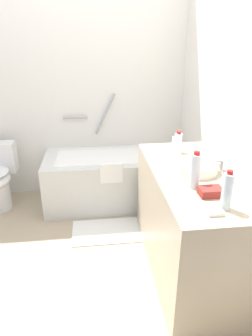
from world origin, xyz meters
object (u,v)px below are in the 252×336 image
water_bottle_1 (178,143)px  soap_dish (215,212)px  drinking_glass_0 (175,142)px  amenity_basket (211,192)px  water_bottle_2 (227,191)px  sink_basin (195,167)px  bath_mat (107,231)px  sink_faucet (220,166)px  drinking_glass_1 (177,151)px  bathtub (117,177)px  water_bottle_0 (195,171)px

water_bottle_1 → soap_dish: water_bottle_1 is taller
drinking_glass_0 → amenity_basket: size_ratio=0.69×
water_bottle_2 → soap_dish: size_ratio=2.61×
water_bottle_2 → soap_dish: 0.14m
sink_basin → bath_mat: bearing=141.2°
water_bottle_2 → sink_faucet: bearing=69.5°
sink_basin → drinking_glass_1: 0.32m
amenity_basket → soap_dish: (-0.06, -0.21, -0.02)m
soap_dish → water_bottle_1: bearing=85.8°
bathtub → soap_dish: bearing=-76.8°
sink_basin → water_bottle_0: water_bottle_0 is taller
bathtub → bath_mat: (-0.15, -0.60, -0.29)m
sink_faucet → water_bottle_2: size_ratio=0.65×
sink_basin → water_bottle_2: water_bottle_2 is taller
sink_faucet → drinking_glass_1: size_ratio=1.61×
water_bottle_0 → bath_mat: bearing=125.5°
amenity_basket → bath_mat: 1.36m
water_bottle_1 → amenity_basket: (-0.01, -0.77, -0.06)m
water_bottle_0 → drinking_glass_0: size_ratio=2.54×
water_bottle_2 → amenity_basket: 0.18m
sink_basin → water_bottle_1: bearing=92.0°
sink_faucet → drinking_glass_0: 0.55m
bathtub → water_bottle_2: bearing=-73.9°
bathtub → drinking_glass_0: size_ratio=16.04×
sink_faucet → soap_dish: 0.63m
water_bottle_0 → water_bottle_1: (0.08, 0.65, -0.03)m
sink_basin → sink_faucet: 0.19m
bathtub → drinking_glass_0: bearing=-51.0°
water_bottle_1 → water_bottle_2: size_ratio=0.78×
water_bottle_1 → drinking_glass_0: 0.12m
water_bottle_2 → soap_dish: (-0.08, -0.05, -0.10)m
water_bottle_1 → bath_mat: size_ratio=0.28×
water_bottle_0 → amenity_basket: (0.07, -0.12, -0.09)m
amenity_basket → soap_dish: bearing=-105.4°
bathtub → amenity_basket: size_ratio=11.10×
bathtub → sink_faucet: 1.41m
drinking_glass_1 → amenity_basket: drinking_glass_1 is taller
water_bottle_0 → sink_faucet: bearing=41.1°
sink_basin → amenity_basket: (-0.03, -0.36, -0.01)m
sink_basin → water_bottle_2: (-0.01, -0.52, 0.08)m
drinking_glass_0 → bath_mat: drinking_glass_0 is taller
sink_faucet → water_bottle_2: water_bottle_2 is taller
amenity_basket → bath_mat: bearing=124.7°
water_bottle_2 → amenity_basket: bearing=97.7°
sink_basin → amenity_basket: bearing=-94.6°
sink_faucet → drinking_glass_0: bearing=110.0°
sink_faucet → water_bottle_0: size_ratio=0.62×
bathtub → water_bottle_0: (0.38, -1.35, 0.65)m
bathtub → sink_basin: (0.48, -1.11, 0.57)m
soap_dish → drinking_glass_1: bearing=87.5°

